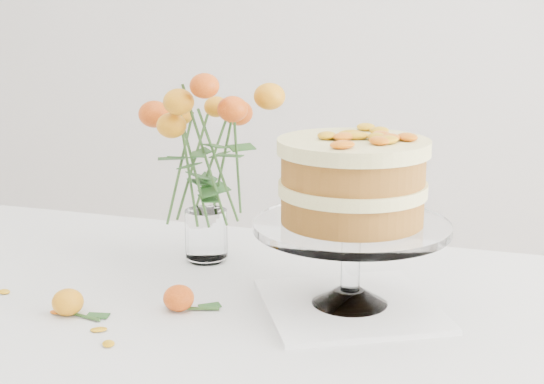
{
  "coord_description": "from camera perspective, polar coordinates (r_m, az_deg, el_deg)",
  "views": [
    {
      "loc": [
        0.57,
        -1.08,
        1.24
      ],
      "look_at": [
        0.17,
        0.15,
        0.92
      ],
      "focal_mm": 50.0,
      "sensor_mm": 36.0,
      "label": 1
    }
  ],
  "objects": [
    {
      "name": "rose_vase",
      "position": [
        1.44,
        -5.12,
        3.96
      ],
      "size": [
        0.34,
        0.34,
        0.41
      ],
      "rotation": [
        0.0,
        0.0,
        -0.34
      ],
      "color": "white",
      "rests_on": "table"
    },
    {
      "name": "stray_petal_d",
      "position": [
        1.41,
        -19.5,
        -7.1
      ],
      "size": [
        0.03,
        0.02,
        0.0
      ],
      "primitive_type": "ellipsoid",
      "color": "orange",
      "rests_on": "table"
    },
    {
      "name": "stray_petal_b",
      "position": [
        1.21,
        -12.92,
        -10.08
      ],
      "size": [
        0.03,
        0.02,
        0.0
      ],
      "primitive_type": "ellipsoid",
      "color": "orange",
      "rests_on": "table"
    },
    {
      "name": "loose_rose_far",
      "position": [
        1.26,
        -7.02,
        -7.94
      ],
      "size": [
        0.09,
        0.05,
        0.04
      ],
      "rotation": [
        0.0,
        0.0,
        0.27
      ],
      "color": "#BA3909",
      "rests_on": "table"
    },
    {
      "name": "napkin",
      "position": [
        1.27,
        5.85,
        -8.48
      ],
      "size": [
        0.37,
        0.37,
        0.01
      ],
      "primitive_type": "cube",
      "rotation": [
        0.0,
        0.0,
        0.5
      ],
      "color": "white",
      "rests_on": "table"
    },
    {
      "name": "cake_stand",
      "position": [
        1.21,
        6.08,
        0.14
      ],
      "size": [
        0.32,
        0.32,
        0.29
      ],
      "rotation": [
        0.0,
        0.0,
        -0.36
      ],
      "color": "white",
      "rests_on": "napkin"
    },
    {
      "name": "stray_petal_a",
      "position": [
        1.29,
        -15.86,
        -8.71
      ],
      "size": [
        0.03,
        0.02,
        0.0
      ],
      "primitive_type": "ellipsoid",
      "color": "orange",
      "rests_on": "table"
    },
    {
      "name": "loose_rose_near",
      "position": [
        1.28,
        -15.11,
        -8.02
      ],
      "size": [
        0.09,
        0.05,
        0.04
      ],
      "rotation": [
        0.0,
        0.0,
        -0.2
      ],
      "color": "orange",
      "rests_on": "table"
    },
    {
      "name": "stray_petal_c",
      "position": [
        1.16,
        -12.21,
        -11.12
      ],
      "size": [
        0.03,
        0.02,
        0.0
      ],
      "primitive_type": "ellipsoid",
      "color": "orange",
      "rests_on": "table"
    },
    {
      "name": "table",
      "position": [
        1.35,
        -8.88,
        -11.28
      ],
      "size": [
        1.43,
        0.93,
        0.76
      ],
      "color": "tan",
      "rests_on": "ground"
    }
  ]
}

